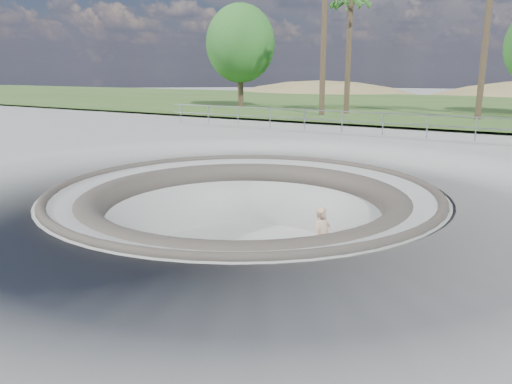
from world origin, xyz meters
TOP-DOWN VIEW (x-y plane):
  - ground at (0.00, 0.00)m, footprint 180.00×180.00m
  - skate_bowl at (0.00, 0.00)m, footprint 14.00×14.00m
  - grass_strip at (0.00, 34.00)m, footprint 180.00×36.00m
  - safety_railing at (0.00, 12.00)m, footprint 25.00×0.06m
  - skateboard at (2.23, 0.11)m, footprint 0.83×0.31m
  - skater at (2.23, 0.11)m, footprint 0.54×0.67m
  - bushy_tree_left at (-15.27, 23.55)m, footprint 5.58×5.07m

SIDE VIEW (x-z plane):
  - skateboard at x=2.23m, z-range -1.88..-1.79m
  - skate_bowl at x=0.00m, z-range -3.88..0.22m
  - skater at x=2.23m, z-range -1.82..-0.20m
  - ground at x=0.00m, z-range 0.00..0.00m
  - grass_strip at x=0.00m, z-range 0.16..0.28m
  - safety_railing at x=0.00m, z-range 0.18..1.20m
  - bushy_tree_left at x=-15.27m, z-range 1.14..9.19m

